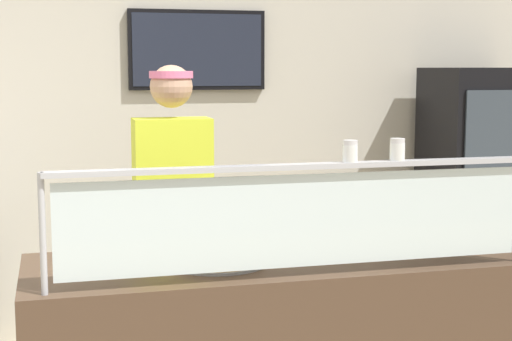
% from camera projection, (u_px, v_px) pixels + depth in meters
% --- Properties ---
extents(shop_rear_unit, '(6.49, 0.13, 2.70)m').
position_uv_depth(shop_rear_unit, '(192.00, 127.00, 5.19)').
color(shop_rear_unit, beige).
rests_on(shop_rear_unit, ground).
extents(sneeze_guard, '(1.92, 0.06, 0.44)m').
position_uv_depth(sneeze_guard, '(300.00, 205.00, 2.96)').
color(sneeze_guard, '#B2B5BC').
rests_on(sneeze_guard, serving_counter).
extents(pizza_tray, '(0.41, 0.41, 0.04)m').
position_uv_depth(pizza_tray, '(217.00, 259.00, 3.19)').
color(pizza_tray, '#9EA0A8').
rests_on(pizza_tray, serving_counter).
extents(pizza_server, '(0.15, 0.29, 0.01)m').
position_uv_depth(pizza_server, '(222.00, 255.00, 3.18)').
color(pizza_server, '#ADAFB7').
rests_on(pizza_server, pizza_tray).
extents(parmesan_shaker, '(0.06, 0.06, 0.08)m').
position_uv_depth(parmesan_shaker, '(350.00, 153.00, 2.98)').
color(parmesan_shaker, white).
rests_on(parmesan_shaker, sneeze_guard).
extents(pepper_flake_shaker, '(0.06, 0.06, 0.09)m').
position_uv_depth(pepper_flake_shaker, '(397.00, 151.00, 3.03)').
color(pepper_flake_shaker, white).
rests_on(pepper_flake_shaker, sneeze_guard).
extents(worker_figure, '(0.41, 0.50, 1.76)m').
position_uv_depth(worker_figure, '(174.00, 217.00, 3.89)').
color(worker_figure, '#23232D').
rests_on(worker_figure, ground).
extents(drink_fridge, '(0.71, 0.61, 1.75)m').
position_uv_depth(drink_fridge, '(481.00, 197.00, 5.30)').
color(drink_fridge, black).
rests_on(drink_fridge, ground).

